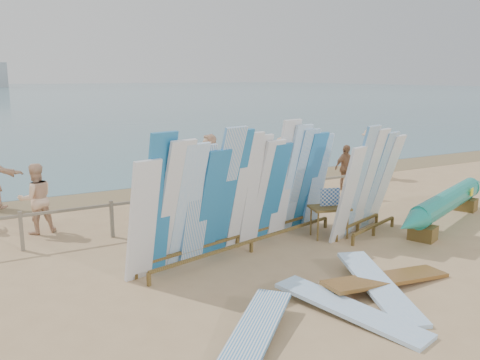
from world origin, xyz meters
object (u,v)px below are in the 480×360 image
side_surfboard_rack (368,185)px  beachgoer_10 (345,168)px  flat_board_b (378,294)px  beachgoer_2 (36,199)px  vendor_table (329,221)px  outrigger_canoe (447,202)px  main_surfboard_rack (244,194)px  flat_board_e (251,348)px  beach_chair_right (248,198)px  beachgoer_9 (282,159)px  beachgoer_8 (256,175)px  flat_board_c (387,286)px  flat_board_a (349,315)px  beach_chair_left (161,215)px  beachgoer_extra_0 (370,153)px  beachgoer_5 (210,160)px  beachgoer_7 (243,166)px  stroller (258,193)px

side_surfboard_rack → beachgoer_10: 4.92m
flat_board_b → beachgoer_2: (-4.78, 6.71, 0.87)m
vendor_table → flat_board_b: bearing=-96.9°
outrigger_canoe → vendor_table: (-3.40, 0.60, -0.18)m
main_surfboard_rack → vendor_table: (2.24, -0.19, -0.87)m
outrigger_canoe → flat_board_e: outrigger_canoe is taller
side_surfboard_rack → beach_chair_right: 3.95m
beach_chair_right → beachgoer_9: 3.95m
flat_board_e → flat_board_b: size_ratio=1.00×
outrigger_canoe → beachgoer_8: size_ratio=3.28×
flat_board_c → beachgoer_9: (3.52, 8.79, 0.82)m
side_surfboard_rack → flat_board_a: 4.67m
main_surfboard_rack → beach_chair_right: size_ratio=5.99×
beachgoer_8 → beach_chair_left: bearing=44.4°
outrigger_canoe → beachgoer_extra_0: (2.52, 5.57, 0.37)m
flat_board_c → beachgoer_9: 9.50m
flat_board_e → beachgoer_2: 7.50m
main_surfboard_rack → beachgoer_10: bearing=16.7°
main_surfboard_rack → side_surfboard_rack: (3.18, -0.44, -0.05)m
flat_board_e → beachgoer_2: size_ratio=1.56×
beachgoer_2 → main_surfboard_rack: bearing=130.5°
flat_board_c → flat_board_e: size_ratio=1.00×
beachgoer_5 → beachgoer_extra_0: bearing=92.1°
outrigger_canoe → vendor_table: vendor_table is taller
beachgoer_5 → beachgoer_extra_0: (5.84, -1.78, 0.04)m
flat_board_b → flat_board_e: bearing=-150.7°
side_surfboard_rack → flat_board_a: side_surfboard_rack is taller
beachgoer_7 → beachgoer_10: size_ratio=1.10×
vendor_table → flat_board_c: vendor_table is taller
outrigger_canoe → beachgoer_10: (0.31, 4.39, 0.19)m
beachgoer_2 → side_surfboard_rack: bearing=143.7°
flat_board_a → beachgoer_extra_0: (8.22, 8.36, 0.94)m
beachgoer_7 → beachgoer_9: size_ratio=1.03×
flat_board_a → beachgoer_2: beachgoer_2 is taller
flat_board_c → beachgoer_2: 8.37m
beach_chair_left → beachgoer_8: bearing=8.6°
beach_chair_left → beachgoer_7: bearing=32.3°
flat_board_a → beachgoer_9: size_ratio=1.65×
flat_board_b → beachgoer_10: bearing=73.2°
flat_board_c → side_surfboard_rack: bearing=-35.4°
beachgoer_8 → vendor_table: bearing=125.0°
flat_board_c → stroller: 5.95m
stroller → beachgoer_2: (-5.91, 0.65, 0.40)m
stroller → beachgoer_extra_0: size_ratio=0.62×
beach_chair_right → stroller: stroller is taller
flat_board_a → beach_chair_right: (2.00, 6.77, 0.28)m
outrigger_canoe → flat_board_a: outrigger_canoe is taller
beachgoer_5 → flat_board_c: bearing=13.2°
side_surfboard_rack → stroller: (-1.08, 3.32, -0.75)m
outrigger_canoe → beachgoer_extra_0: 6.13m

